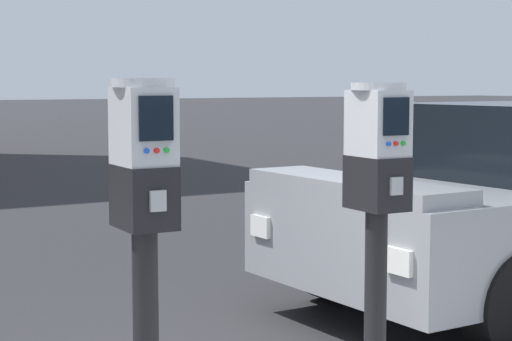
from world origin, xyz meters
name	(u,v)px	position (x,y,z in m)	size (l,w,h in m)	color
parking_meter_near_kerb	(144,210)	(-0.73, -0.33, 1.13)	(0.22, 0.26, 1.44)	black
parking_meter_twin_adjacent	(377,194)	(0.27, -0.33, 1.12)	(0.22, 0.26, 1.43)	black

